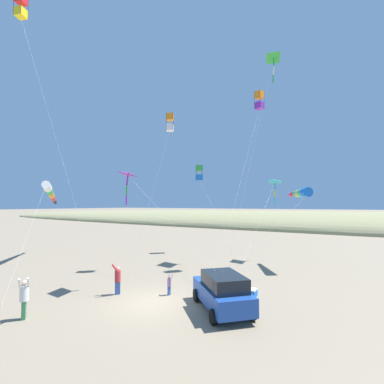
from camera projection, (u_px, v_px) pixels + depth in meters
The scene contains 16 objects.
ground_plane at pixel (151, 302), 14.57m from camera, with size 600.00×600.00×0.00m, color gray.
dune_ridge_grassy at pixel (305, 227), 61.81m from camera, with size 28.00×240.00×7.31m, color #938E60.
parked_car at pixel (222, 291), 13.45m from camera, with size 4.36×4.34×1.85m.
cooler_box at pixel (253, 293), 15.46m from camera, with size 0.62×0.42×0.42m.
person_adult_flyer at pixel (24, 296), 12.45m from camera, with size 0.67×0.70×1.94m.
person_child_green_jacket at pixel (169, 284), 15.76m from camera, with size 0.34×0.27×1.15m.
person_child_grey_jacket at pixel (118, 278), 15.86m from camera, with size 0.63×0.61×1.76m.
kite_box_white_trailing at pixel (21, 6), 20.16m from camera, with size 2.50×6.91×20.85m.
kite_windsock_yellow_midlevel at pixel (50, 192), 26.73m from camera, with size 11.41×13.41×7.44m.
kite_delta_long_streamer_left at pixel (275, 182), 26.27m from camera, with size 10.87×1.85×7.76m.
kite_box_purple_drifting at pixel (199, 173), 30.80m from camera, with size 9.37×9.58×9.71m.
kite_box_teal_far_right at pixel (259, 100), 23.98m from camera, with size 10.51×0.78×15.26m.
kite_delta_blue_topmost at pixel (128, 175), 17.56m from camera, with size 1.62×9.50×7.46m.
kite_box_striped_overhead at pixel (170, 122), 23.51m from camera, with size 5.43×0.81×13.13m.
kite_delta_orange_high_right at pixel (274, 58), 27.42m from camera, with size 10.14×2.56×20.52m.
kite_windsock_small_distant at pixel (301, 193), 22.65m from camera, with size 11.85×5.09×6.62m.
Camera 1 is at (-11.63, -9.45, 5.26)m, focal length 25.37 mm.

